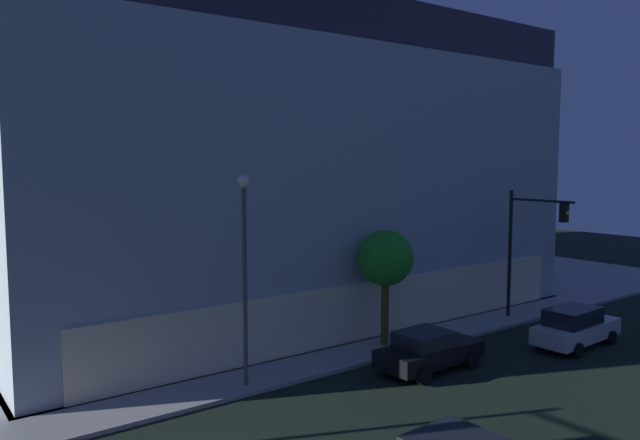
{
  "coord_description": "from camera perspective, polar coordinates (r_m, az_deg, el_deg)",
  "views": [
    {
      "loc": [
        -5.93,
        -12.61,
        8.12
      ],
      "look_at": [
        7.55,
        5.67,
        5.91
      ],
      "focal_mm": 34.17,
      "sensor_mm": 36.0,
      "label": 1
    }
  ],
  "objects": [
    {
      "name": "modern_building",
      "position": [
        40.36,
        -10.44,
        4.87
      ],
      "size": [
        29.45,
        32.34,
        15.52
      ],
      "color": "#4C4C51",
      "rests_on": "ground"
    },
    {
      "name": "traffic_light_far_corner",
      "position": [
        31.85,
        18.92,
        -1.41
      ],
      "size": [
        0.37,
        3.63,
        6.5
      ],
      "color": "black",
      "rests_on": "sidewalk_corner"
    },
    {
      "name": "street_lamp_sidewalk",
      "position": [
        21.47,
        -7.09,
        -3.14
      ],
      "size": [
        0.44,
        0.44,
        7.49
      ],
      "color": "#4A4A4A",
      "rests_on": "sidewalk_corner"
    },
    {
      "name": "sidewalk_tree",
      "position": [
        26.34,
        6.14,
        -3.66
      ],
      "size": [
        2.42,
        2.42,
        5.04
      ],
      "color": "brown",
      "rests_on": "sidewalk_corner"
    },
    {
      "name": "car_black",
      "position": [
        24.51,
        10.13,
        -11.91
      ],
      "size": [
        4.51,
        2.2,
        1.58
      ],
      "color": "black",
      "rests_on": "ground"
    },
    {
      "name": "car_silver",
      "position": [
        29.32,
        22.79,
        -9.19
      ],
      "size": [
        4.77,
        2.11,
        1.75
      ],
      "color": "#B7BABF",
      "rests_on": "ground"
    }
  ]
}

